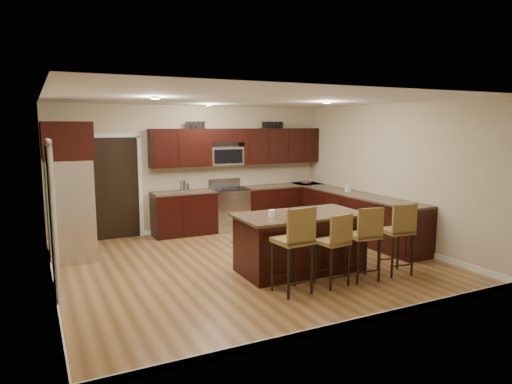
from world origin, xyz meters
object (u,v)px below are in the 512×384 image
range (229,208)px  stool_left (295,240)px  stool_mid (335,241)px  stool_extra (399,230)px  island (300,244)px  refrigerator (69,190)px  stool_right (365,235)px

range → stool_left: stool_left is taller
range → stool_mid: bearing=-90.8°
range → stool_extra: (1.13, -4.00, 0.23)m
stool_mid → stool_left: bearing=174.3°
island → stool_left: (-0.60, -0.85, 0.33)m
island → refrigerator: (-3.17, 2.27, 0.78)m
stool_mid → island: bearing=88.3°
stool_left → stool_right: stool_left is taller
stool_mid → stool_right: bearing=-6.8°
island → refrigerator: size_ratio=0.85×
stool_left → stool_mid: stool_left is taller
stool_mid → refrigerator: (-3.24, 3.11, 0.55)m
island → stool_left: bearing=-124.3°
island → stool_right: (0.60, -0.85, 0.27)m
stool_left → stool_right: size_ratio=1.09×
stool_mid → refrigerator: refrigerator is taller
stool_mid → refrigerator: bearing=129.7°
refrigerator → stool_left: bearing=-50.5°
stool_mid → stool_extra: size_ratio=0.95×
stool_extra → stool_left: bearing=-172.2°
stool_right → stool_extra: 0.65m
stool_extra → stool_mid: bearing=-172.5°
stool_left → stool_extra: size_ratio=1.09×
stool_left → stool_right: 1.20m
refrigerator → island: bearing=-35.6°
range → stool_left: 4.08m
stool_extra → range: bearing=113.4°
island → stool_extra: size_ratio=1.79×
refrigerator → stool_mid: bearing=-43.9°
island → range: bearing=88.4°
range → island: 3.15m
island → stool_mid: size_ratio=1.89×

